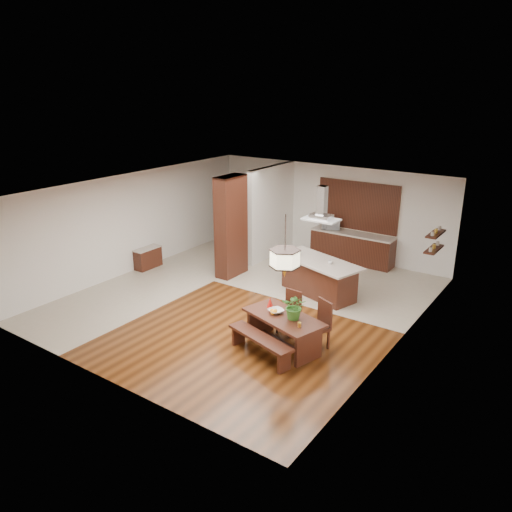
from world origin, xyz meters
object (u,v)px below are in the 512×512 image
Objects in this scene: foliage_plant at (295,306)px; range_hood at (322,203)px; pendant_lantern at (285,246)px; island_cup at (330,262)px; dining_table at (284,324)px; dining_bench at (260,347)px; dining_chair_right at (316,325)px; hallway_console at (148,258)px; fruit_bowl at (276,311)px; microwave at (331,224)px; kitchen_island at (318,277)px; dining_chair_left at (288,313)px.

foliage_plant is 0.62× the size of range_hood.
island_cup is (-0.35, 2.79, -1.23)m from pendant_lantern.
dining_bench is at bearing -106.45° from dining_table.
dining_chair_right is 2.62m from island_cup.
hallway_console is 6.44m from pendant_lantern.
microwave is at bearing 105.86° from fruit_bowl.
dining_table is 0.75× the size of kitchen_island.
hallway_console is 6.15m from dining_table.
pendant_lantern is 1.27m from foliage_plant.
fruit_bowl is 0.34× the size of range_hood.
dining_bench is 3.48m from island_cup.
hallway_console is 6.61m from dining_chair_right.
dining_chair_left is at bearing 112.83° from pendant_lantern.
hallway_console is at bearing 173.65° from dining_chair_left.
microwave is (-2.09, 5.75, 0.10)m from foliage_plant.
range_hood is at bearing 100.06° from fruit_bowl.
kitchen_island is (-0.97, 2.88, -0.51)m from foliage_plant.
dining_table is 1.84× the size of dining_chair_right.
fruit_bowl reaches higher than dining_table.
dining_chair_right reaches higher than dining_bench.
dining_bench is 0.84m from fruit_bowl.
dining_chair_left is at bearing -87.71° from island_cup.
hallway_console is 1.58× the size of microwave.
dining_chair_left is at bearing 94.64° from fruit_bowl.
island_cup is (0.37, -0.11, 0.52)m from kitchen_island.
microwave reaches higher than island_cup.
range_hood is (-0.73, 2.90, 1.93)m from dining_table.
pendant_lantern is (-0.57, -0.39, 1.73)m from dining_chair_right.
pendant_lantern is 1.46× the size of range_hood.
kitchen_island is (-0.73, 2.90, -0.04)m from dining_table.
kitchen_island is 1.97m from range_hood.
dining_table is at bearing -175.33° from foliage_plant.
microwave is at bearing 111.34° from range_hood.
foliage_plant is 0.53m from fruit_bowl.
dining_chair_right is (0.83, -0.25, 0.04)m from dining_chair_left.
fruit_bowl is at bearing -87.20° from island_cup.
range_hood is at bearing 107.05° from kitchen_island.
dining_table is 6.18× the size of fruit_bowl.
dining_table is at bearing 0.00° from pendant_lantern.
island_cup is at bearing 92.95° from dining_bench.
dining_chair_right is at bearing 48.84° from foliage_plant.
island_cup reaches higher than dining_table.
foliage_plant is (0.43, 0.62, 0.77)m from dining_bench.
pendant_lantern is 0.51× the size of kitchen_island.
dining_chair_left is 5.41m from microwave.
pendant_lantern is (5.89, -1.75, 1.93)m from hallway_console.
kitchen_island is at bearing 98.89° from dining_bench.
dining_table is at bearing -62.27° from dining_chair_left.
foliage_plant is 1.00× the size of microwave.
pendant_lantern is at bearing -62.27° from dining_chair_left.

